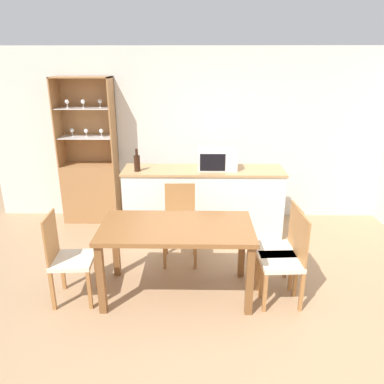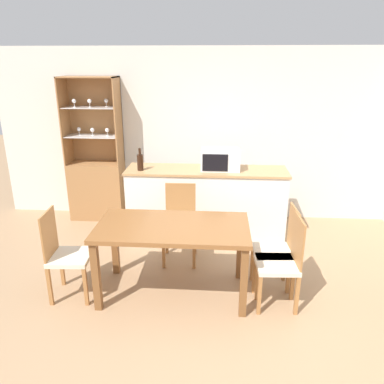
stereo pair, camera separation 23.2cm
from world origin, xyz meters
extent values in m
plane|color=#A37F5B|center=(0.00, 0.00, 0.00)|extent=(18.00, 18.00, 0.00)
cube|color=silver|center=(0.00, 2.63, 1.27)|extent=(6.80, 0.06, 2.55)
cube|color=white|center=(-0.19, 1.93, 0.46)|extent=(2.17, 0.55, 0.92)
cube|color=tan|center=(-0.19, 1.93, 0.93)|extent=(2.20, 0.58, 0.03)
cube|color=#A37042|center=(-1.89, 2.40, 0.44)|extent=(0.81, 0.40, 0.88)
cube|color=#A37042|center=(-1.89, 2.59, 1.51)|extent=(0.81, 0.02, 1.26)
cube|color=#A37042|center=(-2.29, 2.40, 1.51)|extent=(0.02, 0.40, 1.26)
cube|color=#A37042|center=(-1.49, 2.40, 1.51)|extent=(0.02, 0.40, 1.26)
cube|color=#A37042|center=(-1.89, 2.40, 2.13)|extent=(0.81, 0.40, 0.02)
cube|color=white|center=(-1.89, 2.40, 1.30)|extent=(0.77, 0.35, 0.01)
cube|color=white|center=(-1.89, 2.40, 1.71)|extent=(0.77, 0.35, 0.01)
cylinder|color=white|center=(-2.11, 2.45, 1.30)|extent=(0.04, 0.04, 0.01)
cylinder|color=white|center=(-2.11, 2.45, 1.33)|extent=(0.01, 0.01, 0.06)
sphere|color=white|center=(-2.11, 2.45, 1.39)|extent=(0.06, 0.06, 0.06)
cylinder|color=white|center=(-2.11, 2.37, 1.72)|extent=(0.04, 0.04, 0.01)
cylinder|color=white|center=(-2.11, 2.37, 1.75)|extent=(0.01, 0.01, 0.06)
sphere|color=white|center=(-2.11, 2.37, 1.80)|extent=(0.06, 0.06, 0.06)
cylinder|color=white|center=(-1.89, 2.39, 1.30)|extent=(0.04, 0.04, 0.01)
cylinder|color=white|center=(-1.89, 2.39, 1.33)|extent=(0.01, 0.01, 0.06)
sphere|color=white|center=(-1.89, 2.39, 1.39)|extent=(0.06, 0.06, 0.06)
cylinder|color=white|center=(-1.89, 2.38, 1.72)|extent=(0.04, 0.04, 0.01)
cylinder|color=white|center=(-1.89, 2.38, 1.75)|extent=(0.01, 0.01, 0.06)
sphere|color=white|center=(-1.89, 2.38, 1.80)|extent=(0.06, 0.06, 0.06)
cylinder|color=white|center=(-1.67, 2.39, 1.30)|extent=(0.04, 0.04, 0.01)
cylinder|color=white|center=(-1.67, 2.39, 1.33)|extent=(0.01, 0.01, 0.06)
sphere|color=white|center=(-1.67, 2.39, 1.39)|extent=(0.06, 0.06, 0.06)
cylinder|color=white|center=(-1.67, 2.45, 1.72)|extent=(0.04, 0.04, 0.01)
cylinder|color=white|center=(-1.67, 2.45, 1.75)|extent=(0.01, 0.01, 0.06)
sphere|color=white|center=(-1.67, 2.45, 1.80)|extent=(0.06, 0.06, 0.06)
cube|color=brown|center=(-0.48, 0.44, 0.76)|extent=(1.54, 0.81, 0.05)
cube|color=brown|center=(-1.19, 0.10, 0.37)|extent=(0.07, 0.07, 0.73)
cube|color=brown|center=(0.24, 0.10, 0.37)|extent=(0.07, 0.07, 0.73)
cube|color=brown|center=(-1.19, 0.78, 0.37)|extent=(0.07, 0.07, 0.73)
cube|color=brown|center=(0.24, 0.78, 0.37)|extent=(0.07, 0.07, 0.73)
cube|color=beige|center=(0.57, 0.32, 0.45)|extent=(0.42, 0.42, 0.05)
cube|color=#A8703D|center=(0.76, 0.33, 0.71)|extent=(0.04, 0.37, 0.48)
cube|color=#A8703D|center=(0.40, 0.13, 0.21)|extent=(0.04, 0.04, 0.42)
cube|color=#A8703D|center=(0.38, 0.49, 0.21)|extent=(0.04, 0.04, 0.42)
cube|color=#A8703D|center=(0.76, 0.15, 0.21)|extent=(0.04, 0.04, 0.42)
cube|color=#A8703D|center=(0.74, 0.51, 0.21)|extent=(0.04, 0.04, 0.42)
cube|color=beige|center=(-0.48, 1.11, 0.45)|extent=(0.41, 0.41, 0.05)
cube|color=#A8703D|center=(-0.48, 1.30, 0.71)|extent=(0.37, 0.03, 0.48)
cube|color=#A8703D|center=(-0.29, 0.94, 0.21)|extent=(0.04, 0.04, 0.42)
cube|color=#A8703D|center=(-0.65, 0.93, 0.21)|extent=(0.04, 0.04, 0.42)
cube|color=#A8703D|center=(-0.30, 1.30, 0.21)|extent=(0.04, 0.04, 0.42)
cube|color=#A8703D|center=(-0.66, 1.29, 0.21)|extent=(0.04, 0.04, 0.42)
cube|color=beige|center=(-1.52, 0.32, 0.45)|extent=(0.42, 0.42, 0.05)
cube|color=#A8703D|center=(-1.71, 0.31, 0.71)|extent=(0.04, 0.37, 0.48)
cube|color=#A8703D|center=(-1.35, 0.51, 0.21)|extent=(0.04, 0.04, 0.42)
cube|color=#A8703D|center=(-1.33, 0.15, 0.21)|extent=(0.04, 0.04, 0.42)
cube|color=#A8703D|center=(-1.71, 0.49, 0.21)|extent=(0.04, 0.04, 0.42)
cube|color=#A8703D|center=(-1.69, 0.13, 0.21)|extent=(0.04, 0.04, 0.42)
cube|color=beige|center=(0.57, 0.56, 0.45)|extent=(0.43, 0.43, 0.05)
cube|color=#A8703D|center=(0.76, 0.57, 0.71)|extent=(0.04, 0.37, 0.48)
cube|color=#A8703D|center=(0.40, 0.37, 0.21)|extent=(0.04, 0.04, 0.42)
cube|color=#A8703D|center=(0.37, 0.73, 0.21)|extent=(0.04, 0.04, 0.42)
cube|color=#A8703D|center=(0.76, 0.39, 0.21)|extent=(0.04, 0.04, 0.42)
cube|color=#A8703D|center=(0.73, 0.75, 0.21)|extent=(0.04, 0.04, 0.42)
cube|color=silver|center=(0.00, 1.96, 1.08)|extent=(0.52, 0.37, 0.27)
cube|color=black|center=(-0.07, 1.78, 1.08)|extent=(0.33, 0.01, 0.23)
cylinder|color=black|center=(-1.07, 1.82, 1.06)|extent=(0.08, 0.08, 0.21)
cylinder|color=black|center=(-1.07, 1.82, 1.21)|extent=(0.03, 0.03, 0.09)
camera|label=1|loc=(-0.27, -2.99, 2.35)|focal=35.00mm
camera|label=2|loc=(-0.03, -2.98, 2.35)|focal=35.00mm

